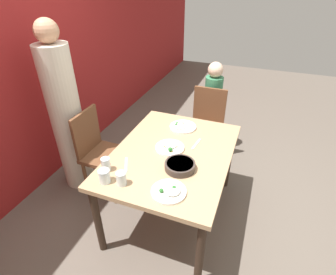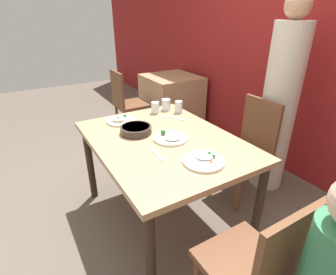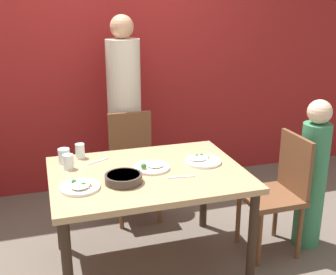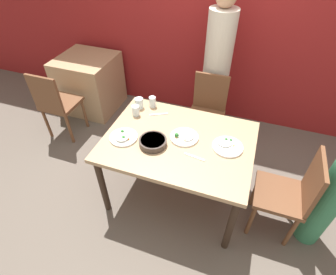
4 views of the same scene
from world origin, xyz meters
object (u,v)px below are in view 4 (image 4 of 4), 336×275
at_px(person_adult, 216,74).
at_px(person_child, 329,199).
at_px(bowl_curry, 153,142).
at_px(plate_rice_adult, 123,137).
at_px(chair_adult_spot, 207,111).
at_px(chair_child_spot, 289,193).
at_px(glass_water_tall, 139,103).

height_order(person_adult, person_child, person_adult).
bearing_deg(person_adult, bowl_curry, -102.04).
relative_size(person_adult, plate_rice_adult, 6.99).
distance_m(chair_adult_spot, plate_rice_adult, 1.13).
xyz_separation_m(person_adult, bowl_curry, (-0.27, -1.27, -0.04)).
bearing_deg(person_child, plate_rice_adult, -177.26).
xyz_separation_m(chair_child_spot, glass_water_tall, (-1.50, 0.39, 0.29)).
distance_m(chair_adult_spot, bowl_curry, 1.02).
bearing_deg(bowl_curry, plate_rice_adult, -176.44).
xyz_separation_m(chair_child_spot, bowl_curry, (-1.17, -0.07, 0.27)).
relative_size(person_adult, glass_water_tall, 16.60).
distance_m(person_adult, glass_water_tall, 1.01).
xyz_separation_m(chair_child_spot, person_child, (0.28, -0.00, 0.06)).
bearing_deg(person_adult, glass_water_tall, -126.52).
distance_m(chair_child_spot, person_child, 0.28).
xyz_separation_m(chair_adult_spot, chair_child_spot, (0.90, -0.88, 0.00)).
relative_size(chair_adult_spot, plate_rice_adult, 3.69).
xyz_separation_m(chair_child_spot, person_adult, (-0.90, 1.20, 0.31)).
bearing_deg(person_adult, plate_rice_adult, -112.85).
relative_size(chair_adult_spot, glass_water_tall, 8.76).
bearing_deg(person_child, glass_water_tall, 167.54).
xyz_separation_m(person_adult, person_child, (1.17, -1.20, -0.25)).
distance_m(chair_adult_spot, person_child, 1.47).
relative_size(plate_rice_adult, glass_water_tall, 2.37).
xyz_separation_m(person_child, glass_water_tall, (-1.77, 0.39, 0.23)).
bearing_deg(chair_child_spot, chair_adult_spot, -134.39).
bearing_deg(chair_child_spot, person_adult, -143.26).
distance_m(bowl_curry, glass_water_tall, 0.56).
bearing_deg(bowl_curry, chair_child_spot, 3.20).
bearing_deg(glass_water_tall, plate_rice_adult, -82.94).
relative_size(chair_adult_spot, chair_child_spot, 1.00).
bearing_deg(glass_water_tall, chair_child_spot, -14.68).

